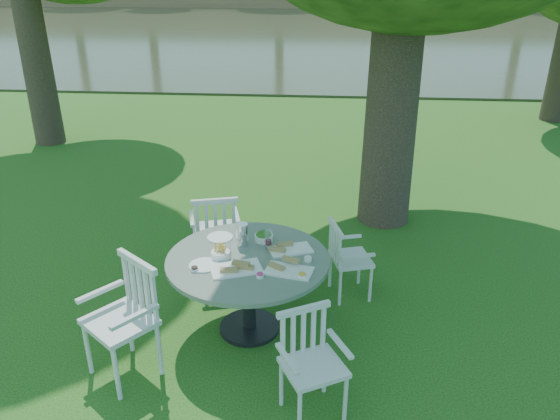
# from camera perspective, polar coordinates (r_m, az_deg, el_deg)

# --- Properties ---
(ground) EXTENTS (140.00, 140.00, 0.00)m
(ground) POSITION_cam_1_polar(r_m,az_deg,el_deg) (5.78, -0.17, -8.52)
(ground) COLOR #133F0D
(ground) RESTS_ON ground
(table) EXTENTS (1.45, 1.45, 0.77)m
(table) POSITION_cam_1_polar(r_m,az_deg,el_deg) (4.91, -3.35, -6.43)
(table) COLOR black
(table) RESTS_ON ground
(chair_ne) EXTENTS (0.48, 0.50, 0.80)m
(chair_ne) POSITION_cam_1_polar(r_m,az_deg,el_deg) (5.52, 6.66, -4.64)
(chair_ne) COLOR silver
(chair_ne) RESTS_ON ground
(chair_nw) EXTENTS (0.58, 0.56, 0.95)m
(chair_nw) POSITION_cam_1_polar(r_m,az_deg,el_deg) (5.85, -6.76, -1.96)
(chair_nw) COLOR silver
(chair_nw) RESTS_ON ground
(chair_sw) EXTENTS (0.69, 0.69, 1.00)m
(chair_sw) POSITION_cam_1_polar(r_m,az_deg,el_deg) (4.64, -15.47, -9.97)
(chair_sw) COLOR silver
(chair_sw) RESTS_ON ground
(chair_se) EXTENTS (0.56, 0.55, 0.85)m
(chair_se) POSITION_cam_1_polar(r_m,az_deg,el_deg) (4.19, 3.02, -14.77)
(chair_se) COLOR silver
(chair_se) RESTS_ON ground
(tableware) EXTENTS (1.08, 0.89, 0.22)m
(tableware) POSITION_cam_1_polar(r_m,az_deg,el_deg) (4.88, -3.33, -4.23)
(tableware) COLOR white
(tableware) RESTS_ON table
(river) EXTENTS (100.00, 28.00, 0.12)m
(river) POSITION_cam_1_polar(r_m,az_deg,el_deg) (28.00, 4.15, 18.01)
(river) COLOR #2D341E
(river) RESTS_ON ground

